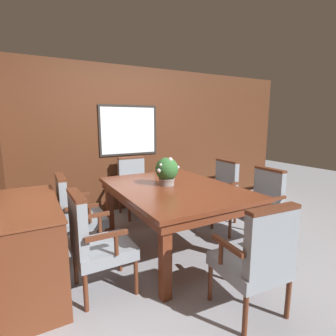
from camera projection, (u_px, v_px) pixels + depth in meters
ground_plane at (176, 255)px, 3.07m from camera, size 14.00×14.00×0.00m
wall_back at (120, 140)px, 4.48m from camera, size 7.20×0.08×2.45m
dining_table at (174, 193)px, 3.17m from camera, size 1.34×1.85×0.77m
chair_head_far at (135, 184)px, 4.36m from camera, size 0.54×0.51×0.95m
chair_right_far at (220, 189)px, 4.05m from camera, size 0.51×0.55×0.95m
chair_left_near at (95, 240)px, 2.32m from camera, size 0.51×0.55×0.95m
chair_left_far at (75, 212)px, 3.03m from camera, size 0.52×0.55×0.95m
chair_right_near at (260, 203)px, 3.36m from camera, size 0.52×0.56×0.95m
chair_head_near at (257, 257)px, 2.03m from camera, size 0.57×0.54×0.95m
potted_plant at (167, 171)px, 3.18m from camera, size 0.29×0.29×0.35m
sideboard_cabinet at (31, 247)px, 2.38m from camera, size 0.53×1.27×0.83m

